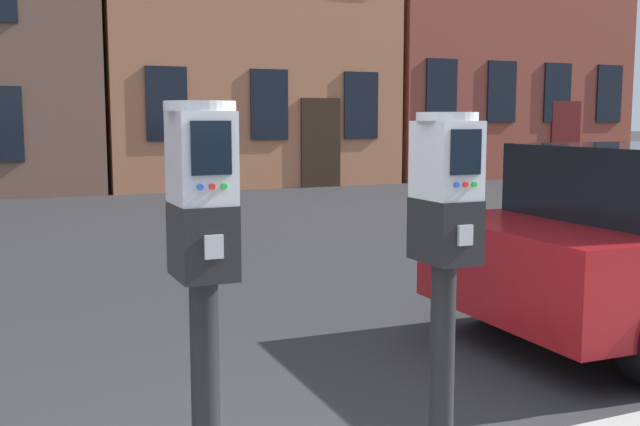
% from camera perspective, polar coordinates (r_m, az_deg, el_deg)
% --- Properties ---
extents(parking_meter_near_kerb, '(0.22, 0.25, 1.52)m').
position_cam_1_polar(parking_meter_near_kerb, '(2.33, -8.86, -3.28)').
color(parking_meter_near_kerb, black).
rests_on(parking_meter_near_kerb, sidewalk_slab).
extents(parking_meter_twin_adjacent, '(0.22, 0.25, 1.49)m').
position_cam_1_polar(parking_meter_twin_adjacent, '(2.70, 9.42, -2.31)').
color(parking_meter_twin_adjacent, black).
rests_on(parking_meter_twin_adjacent, sidewalk_slab).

